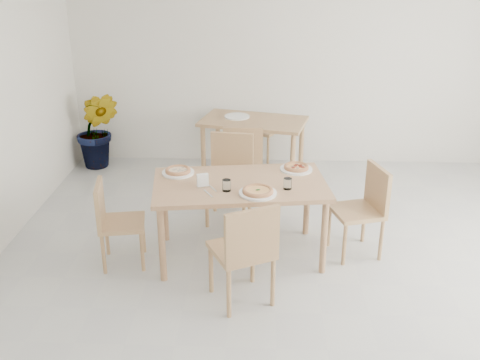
{
  "coord_description": "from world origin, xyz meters",
  "views": [
    {
      "loc": [
        -0.5,
        -3.76,
        2.73
      ],
      "look_at": [
        -0.7,
        0.91,
        0.78
      ],
      "focal_mm": 42.0,
      "sensor_mm": 36.0,
      "label": 1
    }
  ],
  "objects_px": {
    "tumbler_b": "(227,185)",
    "pizza_pepperoni": "(296,167)",
    "chair_east": "(365,204)",
    "pizza_mushroom": "(178,170)",
    "plate_empty": "(237,116)",
    "chair_north": "(230,171)",
    "plate_mushroom": "(178,173)",
    "main_table": "(240,191)",
    "plate_margherita": "(258,193)",
    "potted_plant": "(98,130)",
    "second_table": "(253,128)",
    "chair_back_s": "(243,156)",
    "plate_pepperoni": "(296,169)",
    "pizza_margherita": "(258,191)",
    "chair_south": "(246,248)",
    "tumbler_a": "(288,184)",
    "napkin_holder": "(203,181)",
    "chair_back_n": "(265,125)",
    "chair_west": "(113,218)"
  },
  "relations": [
    {
      "from": "tumbler_b",
      "to": "pizza_pepperoni",
      "type": "bearing_deg",
      "value": 39.18
    },
    {
      "from": "chair_east",
      "to": "pizza_mushroom",
      "type": "distance_m",
      "value": 1.78
    },
    {
      "from": "plate_empty",
      "to": "chair_north",
      "type": "bearing_deg",
      "value": -90.63
    },
    {
      "from": "chair_north",
      "to": "plate_mushroom",
      "type": "height_order",
      "value": "chair_north"
    },
    {
      "from": "main_table",
      "to": "plate_margherita",
      "type": "bearing_deg",
      "value": -63.87
    },
    {
      "from": "potted_plant",
      "to": "pizza_pepperoni",
      "type": "bearing_deg",
      "value": -37.64
    },
    {
      "from": "second_table",
      "to": "chair_back_s",
      "type": "xyz_separation_m",
      "value": [
        -0.1,
        -0.67,
        -0.13
      ]
    },
    {
      "from": "plate_pepperoni",
      "to": "pizza_mushroom",
      "type": "distance_m",
      "value": 1.13
    },
    {
      "from": "pizza_margherita",
      "to": "chair_south",
      "type": "bearing_deg",
      "value": -98.91
    },
    {
      "from": "tumbler_a",
      "to": "napkin_holder",
      "type": "height_order",
      "value": "napkin_holder"
    },
    {
      "from": "plate_mushroom",
      "to": "chair_back_n",
      "type": "relative_size",
      "value": 0.39
    },
    {
      "from": "pizza_margherita",
      "to": "second_table",
      "type": "distance_m",
      "value": 2.24
    },
    {
      "from": "pizza_mushroom",
      "to": "chair_back_n",
      "type": "xyz_separation_m",
      "value": [
        0.83,
        2.54,
        -0.33
      ]
    },
    {
      "from": "plate_mushroom",
      "to": "chair_back_n",
      "type": "height_order",
      "value": "chair_back_n"
    },
    {
      "from": "plate_mushroom",
      "to": "chair_back_s",
      "type": "height_order",
      "value": "chair_back_s"
    },
    {
      "from": "chair_north",
      "to": "pizza_pepperoni",
      "type": "bearing_deg",
      "value": -28.94
    },
    {
      "from": "main_table",
      "to": "pizza_margherita",
      "type": "height_order",
      "value": "pizza_margherita"
    },
    {
      "from": "plate_pepperoni",
      "to": "tumbler_a",
      "type": "bearing_deg",
      "value": -102.34
    },
    {
      "from": "pizza_mushroom",
      "to": "second_table",
      "type": "distance_m",
      "value": 1.92
    },
    {
      "from": "pizza_margherita",
      "to": "second_table",
      "type": "relative_size",
      "value": 0.21
    },
    {
      "from": "chair_south",
      "to": "pizza_pepperoni",
      "type": "xyz_separation_m",
      "value": [
        0.45,
        1.13,
        0.25
      ]
    },
    {
      "from": "main_table",
      "to": "chair_back_n",
      "type": "bearing_deg",
      "value": 77.47
    },
    {
      "from": "chair_east",
      "to": "tumbler_a",
      "type": "relative_size",
      "value": 8.79
    },
    {
      "from": "chair_south",
      "to": "pizza_margherita",
      "type": "distance_m",
      "value": 0.61
    },
    {
      "from": "plate_pepperoni",
      "to": "pizza_pepperoni",
      "type": "height_order",
      "value": "pizza_pepperoni"
    },
    {
      "from": "plate_mushroom",
      "to": "napkin_holder",
      "type": "height_order",
      "value": "napkin_holder"
    },
    {
      "from": "tumbler_a",
      "to": "chair_west",
      "type": "bearing_deg",
      "value": -177.38
    },
    {
      "from": "chair_west",
      "to": "tumbler_b",
      "type": "height_order",
      "value": "tumbler_b"
    },
    {
      "from": "plate_empty",
      "to": "plate_margherita",
      "type": "bearing_deg",
      "value": -82.95
    },
    {
      "from": "plate_mushroom",
      "to": "tumbler_b",
      "type": "distance_m",
      "value": 0.62
    },
    {
      "from": "chair_south",
      "to": "chair_back_s",
      "type": "height_order",
      "value": "chair_south"
    },
    {
      "from": "plate_margherita",
      "to": "potted_plant",
      "type": "distance_m",
      "value": 3.28
    },
    {
      "from": "main_table",
      "to": "plate_empty",
      "type": "height_order",
      "value": "plate_empty"
    },
    {
      "from": "napkin_holder",
      "to": "plate_margherita",
      "type": "bearing_deg",
      "value": -34.19
    },
    {
      "from": "plate_mushroom",
      "to": "chair_back_n",
      "type": "bearing_deg",
      "value": 71.98
    },
    {
      "from": "potted_plant",
      "to": "pizza_mushroom",
      "type": "bearing_deg",
      "value": -56.39
    },
    {
      "from": "chair_east",
      "to": "plate_pepperoni",
      "type": "xyz_separation_m",
      "value": [
        -0.64,
        0.22,
        0.26
      ]
    },
    {
      "from": "chair_west",
      "to": "pizza_mushroom",
      "type": "bearing_deg",
      "value": -64.25
    },
    {
      "from": "second_table",
      "to": "potted_plant",
      "type": "height_order",
      "value": "potted_plant"
    },
    {
      "from": "pizza_pepperoni",
      "to": "napkin_holder",
      "type": "bearing_deg",
      "value": -152.29
    },
    {
      "from": "main_table",
      "to": "plate_mushroom",
      "type": "height_order",
      "value": "plate_mushroom"
    },
    {
      "from": "tumbler_b",
      "to": "second_table",
      "type": "height_order",
      "value": "tumbler_b"
    },
    {
      "from": "napkin_holder",
      "to": "second_table",
      "type": "height_order",
      "value": "napkin_holder"
    },
    {
      "from": "chair_south",
      "to": "pizza_mushroom",
      "type": "relative_size",
      "value": 3.35
    },
    {
      "from": "chair_north",
      "to": "napkin_holder",
      "type": "distance_m",
      "value": 0.99
    },
    {
      "from": "chair_west",
      "to": "pizza_margherita",
      "type": "distance_m",
      "value": 1.34
    },
    {
      "from": "plate_margherita",
      "to": "chair_west",
      "type": "bearing_deg",
      "value": 177.74
    },
    {
      "from": "plate_margherita",
      "to": "plate_mushroom",
      "type": "relative_size",
      "value": 1.08
    },
    {
      "from": "napkin_holder",
      "to": "plate_empty",
      "type": "height_order",
      "value": "napkin_holder"
    },
    {
      "from": "chair_west",
      "to": "napkin_holder",
      "type": "height_order",
      "value": "napkin_holder"
    }
  ]
}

